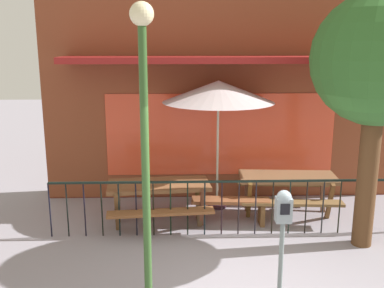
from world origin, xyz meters
TOP-DOWN VIEW (x-y plane):
  - pub_storefront at (0.00, 4.20)m, footprint 7.23×1.41m
  - patio_fence_front at (0.00, 2.08)m, footprint 6.10×0.04m
  - picnic_table_left at (-1.23, 2.55)m, footprint 1.92×1.53m
  - picnic_table_right at (1.18, 2.93)m, footprint 1.89×1.48m
  - patio_umbrella at (-0.11, 3.34)m, footprint 2.12×2.12m
  - patio_bench at (0.06, 2.50)m, footprint 1.42×0.41m
  - parking_meter_far at (0.31, -0.31)m, footprint 0.18×0.17m
  - street_tree at (2.11, 1.63)m, footprint 2.00×2.00m
  - street_lamp at (-1.27, 0.21)m, footprint 0.28×0.28m

SIDE VIEW (x-z plane):
  - patio_bench at x=0.06m, z-range 0.11..0.59m
  - picnic_table_left at x=-1.23m, z-range 0.21..1.01m
  - picnic_table_right at x=1.18m, z-range 0.21..1.01m
  - patio_fence_front at x=0.00m, z-range 0.18..1.15m
  - parking_meter_far at x=0.31m, z-range 0.44..2.06m
  - patio_umbrella at x=-0.11m, z-range 1.05..3.56m
  - street_lamp at x=-1.27m, z-range 0.59..4.27m
  - pub_storefront at x=0.00m, z-range -0.01..5.55m
  - street_tree at x=2.11m, z-range 0.94..4.93m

